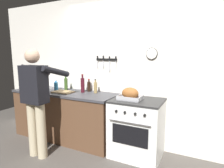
% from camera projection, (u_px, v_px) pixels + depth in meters
% --- Properties ---
extents(wall_back, '(6.00, 0.13, 2.60)m').
position_uv_depth(wall_back, '(132.00, 71.00, 3.19)').
color(wall_back, white).
rests_on(wall_back, ground).
extents(counter_block, '(2.03, 0.65, 0.90)m').
position_uv_depth(counter_block, '(65.00, 114.00, 3.53)').
color(counter_block, brown).
rests_on(counter_block, ground).
extents(stove, '(0.76, 0.67, 0.90)m').
position_uv_depth(stove, '(137.00, 128.00, 2.91)').
color(stove, white).
rests_on(stove, ground).
extents(person_cook, '(0.51, 0.63, 1.66)m').
position_uv_depth(person_cook, '(36.00, 96.00, 2.82)').
color(person_cook, '#C6B793').
rests_on(person_cook, ground).
extents(roasting_pan, '(0.35, 0.26, 0.19)m').
position_uv_depth(roasting_pan, '(130.00, 94.00, 2.82)').
color(roasting_pan, '#B7B7BC').
rests_on(roasting_pan, stove).
extents(cutting_board, '(0.36, 0.24, 0.02)m').
position_uv_depth(cutting_board, '(63.00, 92.00, 3.37)').
color(cutting_board, tan).
rests_on(cutting_board, counter_block).
extents(bottle_wine_red, '(0.07, 0.07, 0.33)m').
position_uv_depth(bottle_wine_red, '(83.00, 85.00, 3.37)').
color(bottle_wine_red, '#47141E').
rests_on(bottle_wine_red, counter_block).
extents(bottle_soy_sauce, '(0.06, 0.06, 0.23)m').
position_uv_depth(bottle_soy_sauce, '(89.00, 86.00, 3.45)').
color(bottle_soy_sauce, black).
rests_on(bottle_soy_sauce, counter_block).
extents(bottle_vinegar, '(0.06, 0.06, 0.25)m').
position_uv_depth(bottle_vinegar, '(96.00, 87.00, 3.31)').
color(bottle_vinegar, '#997F4C').
rests_on(bottle_vinegar, counter_block).
extents(bottle_olive_oil, '(0.06, 0.06, 0.29)m').
position_uv_depth(bottle_olive_oil, '(66.00, 84.00, 3.56)').
color(bottle_olive_oil, '#385623').
rests_on(bottle_olive_oil, counter_block).
extents(bottle_dish_soap, '(0.07, 0.07, 0.20)m').
position_uv_depth(bottle_dish_soap, '(56.00, 86.00, 3.59)').
color(bottle_dish_soap, '#338CCC').
rests_on(bottle_dish_soap, counter_block).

